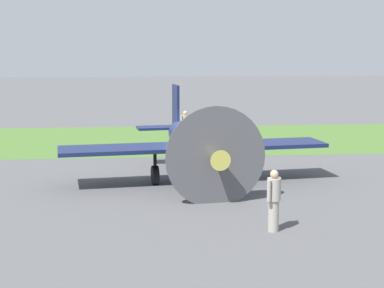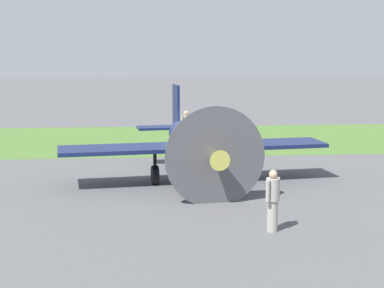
{
  "view_description": "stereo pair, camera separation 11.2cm",
  "coord_description": "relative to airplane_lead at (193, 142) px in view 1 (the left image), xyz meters",
  "views": [
    {
      "loc": [
        2.29,
        23.96,
        5.06
      ],
      "look_at": [
        0.25,
        1.11,
        1.39
      ],
      "focal_mm": 57.19,
      "sensor_mm": 36.0,
      "label": 1
    },
    {
      "loc": [
        2.18,
        23.97,
        5.06
      ],
      "look_at": [
        0.25,
        1.11,
        1.39
      ],
      "focal_mm": 57.19,
      "sensor_mm": 36.0,
      "label": 2
    }
  ],
  "objects": [
    {
      "name": "ground_crew_chief",
      "position": [
        -1.63,
        6.63,
        -0.59
      ],
      "size": [
        0.47,
        0.49,
        1.73
      ],
      "rotation": [
        0.0,
        0.0,
        3.95
      ],
      "color": "#9E998E",
      "rests_on": "ground"
    },
    {
      "name": "grass_verge",
      "position": [
        -0.23,
        -10.53,
        -1.5
      ],
      "size": [
        120.0,
        11.0,
        0.01
      ],
      "primitive_type": "cube",
      "color": "#476B2D",
      "rests_on": "ground"
    },
    {
      "name": "airplane_lead",
      "position": [
        0.0,
        0.0,
        0.0
      ],
      "size": [
        10.16,
        8.06,
        3.6
      ],
      "rotation": [
        0.0,
        0.0,
        0.13
      ],
      "color": "#141E47",
      "rests_on": "ground"
    },
    {
      "name": "ground_plane",
      "position": [
        -0.23,
        -1.27,
        -1.51
      ],
      "size": [
        160.0,
        160.0,
        0.0
      ],
      "primitive_type": "plane",
      "color": "#515154"
    },
    {
      "name": "ground_crew_mechanic",
      "position": [
        -0.41,
        -9.05,
        -0.59
      ],
      "size": [
        0.53,
        0.42,
        1.73
      ],
      "rotation": [
        0.0,
        0.0,
        3.78
      ],
      "color": "#9E998E",
      "rests_on": "ground"
    }
  ]
}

